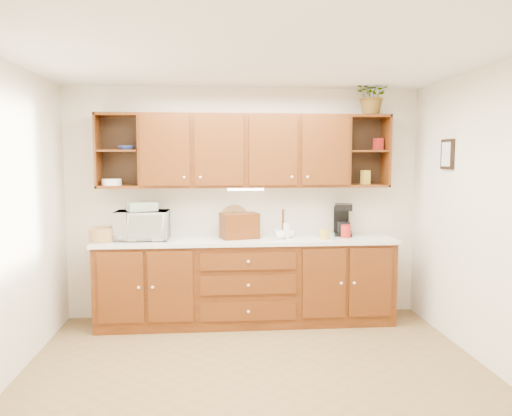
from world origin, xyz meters
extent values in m
plane|color=brown|center=(0.00, 0.00, 0.00)|extent=(4.00, 4.00, 0.00)
plane|color=white|center=(0.00, 0.00, 2.60)|extent=(4.00, 4.00, 0.00)
plane|color=beige|center=(0.00, 1.75, 1.30)|extent=(4.00, 0.00, 4.00)
plane|color=beige|center=(2.00, 0.00, 1.30)|extent=(0.00, 3.50, 3.50)
cube|color=#3E1B07|center=(0.00, 1.45, 0.45)|extent=(3.20, 0.60, 0.90)
cube|color=silver|center=(0.00, 1.44, 0.92)|extent=(3.24, 0.64, 0.04)
cube|color=#3E1B07|center=(0.00, 1.58, 1.89)|extent=(2.30, 0.33, 0.80)
cube|color=black|center=(-1.38, 1.74, 1.89)|extent=(0.45, 0.02, 0.80)
cube|color=black|center=(1.38, 1.74, 1.89)|extent=(0.45, 0.02, 0.80)
cube|color=#3E1B07|center=(-1.38, 1.58, 1.89)|extent=(0.43, 0.30, 0.02)
cube|color=#3E1B07|center=(1.38, 1.58, 1.89)|extent=(0.43, 0.30, 0.02)
cube|color=#3E1B07|center=(1.38, 1.58, 2.27)|extent=(0.45, 0.33, 0.03)
cube|color=white|center=(0.00, 1.53, 1.47)|extent=(0.40, 0.05, 0.02)
cube|color=black|center=(1.98, 0.90, 1.85)|extent=(0.03, 0.24, 0.30)
cylinder|color=#A98046|center=(-1.52, 1.36, 1.01)|extent=(0.27, 0.27, 0.15)
imported|color=beige|center=(-1.12, 1.47, 1.10)|extent=(0.57, 0.39, 0.31)
cube|color=#D4BA63|center=(-1.12, 1.47, 1.29)|extent=(0.35, 0.31, 0.09)
cylinder|color=black|center=(-0.13, 1.56, 1.08)|extent=(0.07, 0.07, 0.28)
cylinder|color=#A98046|center=(-0.12, 1.69, 0.95)|extent=(0.36, 0.18, 0.35)
cube|color=#3E1B07|center=(-0.07, 1.46, 1.08)|extent=(0.44, 0.34, 0.28)
cylinder|color=#3E1B07|center=(0.40, 1.46, 1.10)|extent=(0.03, 0.03, 0.32)
cylinder|color=#3E1B07|center=(0.40, 1.46, 0.95)|extent=(0.13, 0.13, 0.02)
imported|color=white|center=(0.49, 1.47, 0.99)|extent=(0.13, 0.13, 0.09)
imported|color=white|center=(0.35, 1.53, 0.99)|extent=(0.13, 0.13, 0.09)
imported|color=white|center=(0.37, 1.38, 0.99)|extent=(0.13, 0.13, 0.09)
cylinder|color=#A51D18|center=(1.10, 1.41, 1.01)|extent=(0.11, 0.11, 0.14)
cylinder|color=white|center=(0.44, 1.41, 1.02)|extent=(0.09, 0.09, 0.16)
cylinder|color=gold|center=(0.84, 1.34, 0.99)|extent=(0.13, 0.13, 0.10)
cube|color=black|center=(1.11, 1.57, 0.96)|extent=(0.25, 0.29, 0.04)
cube|color=black|center=(1.11, 1.66, 1.11)|extent=(0.18, 0.10, 0.30)
cube|color=black|center=(1.11, 1.57, 1.26)|extent=(0.25, 0.29, 0.07)
cylinder|color=black|center=(1.11, 1.55, 1.04)|extent=(0.17, 0.17, 0.13)
imported|color=navy|center=(-1.28, 1.55, 1.92)|extent=(0.23, 0.23, 0.04)
cylinder|color=white|center=(-1.45, 1.56, 1.56)|extent=(0.22, 0.22, 0.07)
cube|color=gold|center=(1.35, 1.57, 1.60)|extent=(0.11, 0.09, 0.16)
cube|color=#A51D18|center=(1.50, 1.58, 1.97)|extent=(0.11, 0.10, 0.13)
imported|color=#999999|center=(1.41, 1.54, 2.50)|extent=(0.49, 0.46, 0.43)
camera|label=1|loc=(-0.35, -3.92, 1.80)|focal=35.00mm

